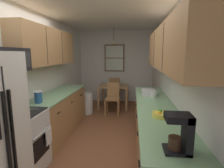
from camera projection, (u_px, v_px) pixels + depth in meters
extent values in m
plane|color=brown|center=(105.00, 130.00, 4.04)|extent=(12.00, 12.00, 0.00)
cube|color=silver|center=(46.00, 74.00, 3.98)|extent=(0.10, 9.00, 2.55)
cube|color=silver|center=(169.00, 76.00, 3.67)|extent=(0.10, 9.00, 2.55)
cube|color=silver|center=(116.00, 67.00, 6.42)|extent=(4.40, 0.10, 2.55)
cube|color=white|center=(104.00, 11.00, 3.60)|extent=(4.40, 9.00, 0.08)
cube|color=black|center=(10.00, 145.00, 1.77)|extent=(0.01, 0.01, 1.59)
cube|color=black|center=(8.00, 147.00, 1.73)|extent=(0.02, 0.02, 1.13)
cube|color=black|center=(14.00, 143.00, 1.81)|extent=(0.02, 0.02, 1.13)
cube|color=beige|center=(10.00, 94.00, 1.75)|extent=(0.01, 0.05, 0.07)
cube|color=white|center=(11.00, 98.00, 1.78)|extent=(0.01, 0.04, 0.05)
cube|color=silver|center=(21.00, 143.00, 2.58)|extent=(0.62, 0.60, 0.90)
cube|color=black|center=(42.00, 146.00, 2.54)|extent=(0.01, 0.42, 0.30)
cube|color=silver|center=(43.00, 133.00, 2.51)|extent=(0.02, 0.48, 0.02)
cube|color=black|center=(19.00, 113.00, 2.50)|extent=(0.59, 0.57, 0.02)
cube|color=silver|center=(0.00, 106.00, 2.52)|extent=(0.06, 0.60, 0.20)
cylinder|color=#2D2D2D|center=(3.00, 115.00, 2.38)|extent=(0.15, 0.15, 0.01)
cylinder|color=#2D2D2D|center=(15.00, 109.00, 2.64)|extent=(0.15, 0.15, 0.01)
cylinder|color=#2D2D2D|center=(22.00, 115.00, 2.35)|extent=(0.15, 0.15, 0.01)
cylinder|color=#2D2D2D|center=(33.00, 109.00, 2.61)|extent=(0.15, 0.15, 0.01)
cube|color=black|center=(5.00, 60.00, 2.39)|extent=(0.38, 0.61, 0.33)
cube|color=black|center=(16.00, 60.00, 2.30)|extent=(0.01, 0.37, 0.21)
cube|color=#2D2D33|center=(28.00, 60.00, 2.57)|extent=(0.01, 0.12, 0.21)
cube|color=#A87A4C|center=(59.00, 113.00, 3.90)|extent=(0.60, 2.08, 0.87)
cube|color=#7AA87A|center=(58.00, 94.00, 3.82)|extent=(0.63, 2.10, 0.03)
cube|color=black|center=(59.00, 113.00, 3.14)|extent=(0.02, 0.10, 0.01)
cube|color=black|center=(72.00, 102.00, 3.82)|extent=(0.02, 0.10, 0.01)
cube|color=black|center=(81.00, 95.00, 4.50)|extent=(0.02, 0.10, 0.01)
cube|color=#A87A4C|center=(48.00, 47.00, 3.62)|extent=(0.32, 2.18, 0.74)
cube|color=#2D2319|center=(47.00, 46.00, 3.25)|extent=(0.01, 0.01, 0.68)
cube|color=#2D2319|center=(62.00, 47.00, 3.96)|extent=(0.01, 0.01, 0.68)
cube|color=#A87A4C|center=(155.00, 132.00, 2.97)|extent=(0.60, 3.25, 0.87)
cube|color=#7AA87A|center=(156.00, 106.00, 2.89)|extent=(0.63, 3.27, 0.03)
cube|color=black|center=(139.00, 163.00, 1.69)|extent=(0.02, 0.10, 0.01)
cube|color=black|center=(138.00, 133.00, 2.32)|extent=(0.02, 0.10, 0.01)
cube|color=black|center=(137.00, 116.00, 2.96)|extent=(0.02, 0.10, 0.01)
cube|color=black|center=(136.00, 105.00, 3.59)|extent=(0.02, 0.10, 0.01)
cube|color=black|center=(136.00, 98.00, 4.23)|extent=(0.02, 0.10, 0.01)
cube|color=#A87A4C|center=(169.00, 48.00, 2.67)|extent=(0.32, 2.95, 0.64)
cube|color=#2D2319|center=(163.00, 47.00, 2.21)|extent=(0.01, 0.01, 0.59)
cube|color=#2D2319|center=(154.00, 49.00, 3.16)|extent=(0.01, 0.01, 0.59)
cube|color=#A87F51|center=(114.00, 86.00, 5.72)|extent=(0.92, 0.81, 0.03)
cube|color=#A87F51|center=(98.00, 99.00, 5.46)|extent=(0.06, 0.06, 0.69)
cube|color=#A87F51|center=(126.00, 100.00, 5.36)|extent=(0.06, 0.06, 0.69)
cube|color=#A87F51|center=(103.00, 94.00, 6.20)|extent=(0.06, 0.06, 0.69)
cube|color=#A87F51|center=(127.00, 94.00, 6.10)|extent=(0.06, 0.06, 0.69)
cube|color=#A87A4C|center=(112.00, 99.00, 5.09)|extent=(0.41, 0.41, 0.04)
cube|color=#A87A4C|center=(113.00, 90.00, 5.23)|extent=(0.37, 0.04, 0.45)
cylinder|color=#A87A4C|center=(118.00, 109.00, 4.93)|extent=(0.04, 0.04, 0.43)
cylinder|color=#A87A4C|center=(105.00, 108.00, 4.98)|extent=(0.04, 0.04, 0.43)
cylinder|color=#A87A4C|center=(119.00, 105.00, 5.28)|extent=(0.04, 0.04, 0.43)
cylinder|color=#A87A4C|center=(107.00, 105.00, 5.33)|extent=(0.04, 0.04, 0.43)
cube|color=#A87A4C|center=(115.00, 89.00, 6.43)|extent=(0.41, 0.41, 0.04)
cube|color=#A87A4C|center=(114.00, 84.00, 6.22)|extent=(0.37, 0.04, 0.45)
cylinder|color=#A87A4C|center=(111.00, 94.00, 6.68)|extent=(0.04, 0.04, 0.43)
cylinder|color=#A87A4C|center=(120.00, 95.00, 6.62)|extent=(0.04, 0.04, 0.43)
cylinder|color=#A87A4C|center=(109.00, 97.00, 6.32)|extent=(0.04, 0.04, 0.43)
cylinder|color=#A87A4C|center=(119.00, 97.00, 6.27)|extent=(0.04, 0.04, 0.43)
cylinder|color=black|center=(114.00, 34.00, 5.44)|extent=(0.01, 0.01, 0.41)
cone|color=beige|center=(114.00, 42.00, 5.49)|extent=(0.26, 0.26, 0.10)
sphere|color=white|center=(114.00, 42.00, 5.48)|extent=(0.06, 0.06, 0.06)
cube|color=brown|center=(114.00, 58.00, 6.31)|extent=(0.71, 0.04, 0.95)
cube|color=silver|center=(114.00, 58.00, 6.29)|extent=(0.63, 0.01, 0.87)
cube|color=brown|center=(114.00, 58.00, 6.29)|extent=(0.63, 0.02, 0.03)
cylinder|color=silver|center=(87.00, 104.00, 5.15)|extent=(0.32, 0.32, 0.60)
cylinder|color=#265999|center=(38.00, 97.00, 3.03)|extent=(0.13, 0.13, 0.19)
cylinder|color=white|center=(38.00, 92.00, 3.01)|extent=(0.13, 0.13, 0.02)
cube|color=white|center=(49.00, 136.00, 2.67)|extent=(0.02, 0.16, 0.24)
cube|color=black|center=(176.00, 150.00, 1.53)|extent=(0.22, 0.18, 0.02)
cube|color=black|center=(187.00, 134.00, 1.49)|extent=(0.06, 0.18, 0.34)
cube|color=black|center=(179.00, 118.00, 1.48)|extent=(0.22, 0.18, 0.06)
cylinder|color=#331E14|center=(175.00, 143.00, 1.52)|extent=(0.11, 0.11, 0.11)
cylinder|color=white|center=(153.00, 95.00, 3.36)|extent=(0.07, 0.07, 0.11)
torus|color=white|center=(155.00, 95.00, 3.35)|extent=(0.05, 0.01, 0.05)
cylinder|color=#E5D14C|center=(161.00, 115.00, 2.37)|extent=(0.25, 0.25, 0.06)
cylinder|color=black|center=(161.00, 114.00, 2.36)|extent=(0.20, 0.20, 0.03)
sphere|color=red|center=(166.00, 113.00, 2.34)|extent=(0.06, 0.06, 0.06)
sphere|color=green|center=(160.00, 111.00, 2.41)|extent=(0.06, 0.06, 0.06)
sphere|color=yellow|center=(159.00, 113.00, 2.32)|extent=(0.06, 0.06, 0.06)
cube|color=silver|center=(149.00, 92.00, 3.63)|extent=(0.28, 0.34, 0.10)
cylinder|color=silver|center=(115.00, 85.00, 5.69)|extent=(0.16, 0.16, 0.06)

